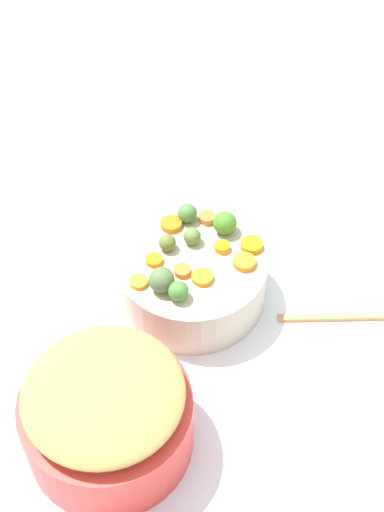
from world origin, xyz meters
name	(u,v)px	position (x,y,z in m)	size (l,w,h in m)	color
tabletop	(202,318)	(0.00, 0.00, 0.01)	(2.40, 2.40, 0.02)	white
serving_bowl_carrots	(192,278)	(0.04, -0.02, 0.07)	(0.26, 0.26, 0.10)	#BDB499
metal_pot	(108,422)	(-0.04, 0.27, 0.08)	(0.25, 0.25, 0.11)	red
stuffing_mound	(103,393)	(-0.04, 0.27, 0.16)	(0.23, 0.23, 0.05)	tan
carrot_slice_0	(222,247)	(0.01, -0.07, 0.12)	(0.03, 0.03, 0.01)	orange
carrot_slice_1	(205,278)	(0.00, 0.00, 0.12)	(0.04, 0.04, 0.01)	orange
carrot_slice_2	(171,224)	(0.12, -0.06, 0.12)	(0.04, 0.04, 0.01)	orange
carrot_slice_3	(139,282)	(0.08, 0.07, 0.12)	(0.03, 0.03, 0.01)	orange
carrot_slice_4	(207,218)	(0.08, -0.11, 0.12)	(0.03, 0.03, 0.01)	orange
carrot_slice_5	(244,262)	(-0.03, -0.07, 0.12)	(0.04, 0.04, 0.01)	orange
carrot_slice_6	(154,260)	(0.09, 0.02, 0.12)	(0.03, 0.03, 0.01)	orange
carrot_slice_7	(182,271)	(0.03, 0.01, 0.12)	(0.03, 0.03, 0.01)	orange
carrot_slice_8	(252,245)	(-0.02, -0.11, 0.12)	(0.04, 0.04, 0.01)	orange
brussels_sprout_0	(167,243)	(0.09, -0.02, 0.13)	(0.03, 0.03, 0.03)	#5C6C2A
brussels_sprout_1	(187,213)	(0.10, -0.09, 0.13)	(0.03, 0.03, 0.03)	#4A7437
brussels_sprout_2	(225,223)	(0.04, -0.11, 0.14)	(0.04, 0.04, 0.04)	#448425
brussels_sprout_3	(178,291)	(0.01, 0.05, 0.13)	(0.03, 0.03, 0.03)	#478133
brussels_sprout_4	(192,236)	(0.06, -0.05, 0.13)	(0.03, 0.03, 0.03)	olive
brussels_sprout_5	(162,280)	(0.04, 0.06, 0.14)	(0.04, 0.04, 0.04)	#4F6B3E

